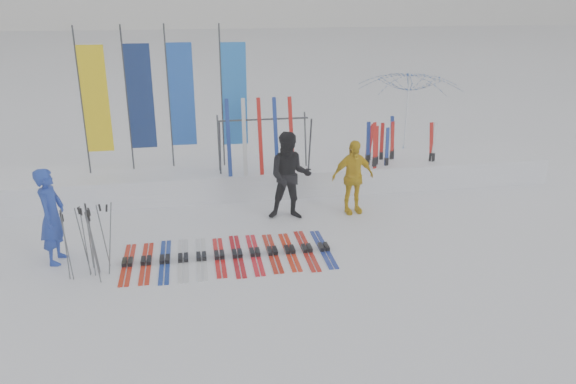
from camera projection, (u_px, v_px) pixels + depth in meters
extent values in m
plane|color=white|center=(293.00, 284.00, 9.10)|extent=(120.00, 120.00, 0.00)
cube|color=white|center=(258.00, 177.00, 13.25)|extent=(14.00, 1.60, 0.60)
imported|color=#1B379F|center=(52.00, 216.00, 9.57)|extent=(0.50, 0.68, 1.71)
imported|color=black|center=(290.00, 176.00, 11.40)|extent=(0.99, 0.82, 1.83)
imported|color=gold|center=(353.00, 177.00, 11.74)|extent=(0.97, 0.51, 1.58)
imported|color=white|center=(407.00, 117.00, 15.05)|extent=(3.27, 3.31, 2.52)
cube|color=red|center=(127.00, 263.00, 9.72)|extent=(0.17, 1.59, 0.07)
cube|color=red|center=(146.00, 261.00, 9.77)|extent=(0.17, 1.60, 0.07)
cube|color=navy|center=(165.00, 260.00, 9.83)|extent=(0.17, 1.70, 0.07)
cube|color=silver|center=(183.00, 258.00, 9.88)|extent=(0.17, 1.70, 0.07)
cube|color=silver|center=(201.00, 257.00, 9.93)|extent=(0.17, 1.66, 0.07)
cube|color=red|center=(219.00, 256.00, 9.98)|extent=(0.17, 1.57, 0.07)
cube|color=#AF0E12|center=(237.00, 254.00, 10.03)|extent=(0.17, 1.70, 0.07)
cube|color=red|center=(255.00, 253.00, 10.08)|extent=(0.17, 1.66, 0.07)
cube|color=#AD1D0D|center=(272.00, 251.00, 10.14)|extent=(0.17, 1.59, 0.07)
cube|color=red|center=(290.00, 250.00, 10.19)|extent=(0.17, 1.57, 0.07)
cube|color=#B0160E|center=(307.00, 249.00, 10.24)|extent=(0.17, 1.69, 0.07)
cube|color=navy|center=(324.00, 247.00, 10.29)|extent=(0.17, 1.60, 0.07)
cylinder|color=#595B60|center=(89.00, 236.00, 9.35)|extent=(0.03, 0.13, 1.23)
cylinder|color=#595B60|center=(103.00, 236.00, 9.42)|extent=(0.10, 0.15, 1.18)
cylinder|color=#595B60|center=(92.00, 240.00, 9.24)|extent=(0.13, 0.11, 1.20)
cylinder|color=#595B60|center=(67.00, 247.00, 9.03)|extent=(0.08, 0.03, 1.18)
cylinder|color=#595B60|center=(83.00, 242.00, 9.14)|extent=(0.11, 0.16, 1.25)
cylinder|color=#595B60|center=(66.00, 245.00, 9.02)|extent=(0.05, 0.07, 1.26)
cylinder|color=#595B60|center=(110.00, 238.00, 9.26)|extent=(0.16, 0.12, 1.24)
cylinder|color=#595B60|center=(93.00, 247.00, 8.99)|extent=(0.16, 0.15, 1.20)
cylinder|color=#595B60|center=(85.00, 241.00, 9.22)|extent=(0.08, 0.15, 1.20)
cylinder|color=#595B60|center=(92.00, 242.00, 9.20)|extent=(0.02, 0.11, 1.18)
cylinder|color=#595B60|center=(93.00, 241.00, 9.26)|extent=(0.12, 0.05, 1.18)
cylinder|color=#383A3F|center=(82.00, 102.00, 12.05)|extent=(0.04, 0.04, 3.20)
cube|color=yellow|center=(96.00, 100.00, 12.08)|extent=(0.55, 0.03, 2.30)
cylinder|color=#383A3F|center=(127.00, 100.00, 12.33)|extent=(0.04, 0.04, 3.20)
cube|color=navy|center=(141.00, 97.00, 12.36)|extent=(0.55, 0.03, 2.30)
cylinder|color=#383A3F|center=(169.00, 98.00, 12.56)|extent=(0.04, 0.04, 3.20)
cube|color=blue|center=(182.00, 95.00, 12.59)|extent=(0.55, 0.03, 2.30)
cylinder|color=#383A3F|center=(222.00, 97.00, 12.61)|extent=(0.04, 0.04, 3.20)
cube|color=blue|center=(235.00, 95.00, 12.64)|extent=(0.55, 0.03, 2.30)
cylinder|color=#383A3F|center=(220.00, 149.00, 12.19)|extent=(0.04, 0.30, 1.23)
cylinder|color=#383A3F|center=(219.00, 143.00, 12.65)|extent=(0.04, 0.30, 1.23)
cylinder|color=#383A3F|center=(310.00, 145.00, 12.51)|extent=(0.04, 0.30, 1.23)
cylinder|color=#383A3F|center=(305.00, 139.00, 12.98)|extent=(0.04, 0.30, 1.23)
cylinder|color=#383A3F|center=(264.00, 119.00, 12.39)|extent=(2.00, 0.04, 0.04)
cube|color=silver|center=(433.00, 154.00, 13.40)|extent=(0.09, 0.04, 1.55)
cube|color=navy|center=(386.00, 159.00, 13.10)|extent=(0.09, 0.04, 1.49)
cube|color=red|center=(381.00, 153.00, 13.55)|extent=(0.09, 0.04, 1.50)
cube|color=navy|center=(368.00, 156.00, 13.08)|extent=(0.09, 0.03, 1.65)
cube|color=navy|center=(392.00, 150.00, 13.59)|extent=(0.09, 0.03, 1.64)
cube|color=red|center=(367.00, 156.00, 13.43)|extent=(0.09, 0.04, 1.45)
cube|color=red|center=(369.00, 154.00, 13.51)|extent=(0.09, 0.04, 1.50)
cube|color=red|center=(375.00, 158.00, 12.84)|extent=(0.09, 0.04, 1.69)
cube|color=red|center=(431.00, 154.00, 13.40)|extent=(0.09, 0.04, 1.55)
cube|color=red|center=(392.00, 152.00, 13.58)|extent=(0.09, 0.04, 1.54)
cube|color=red|center=(376.00, 158.00, 13.16)|extent=(0.09, 0.04, 1.53)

